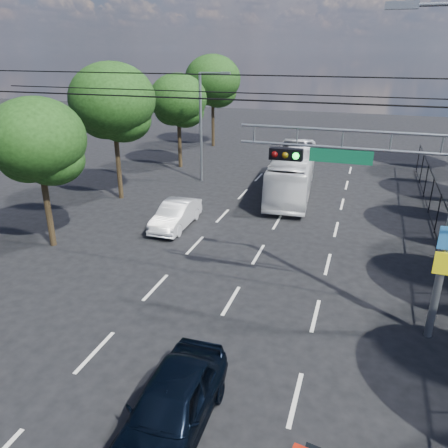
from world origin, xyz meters
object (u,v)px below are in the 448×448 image
at_px(navy_hatchback, 172,406).
at_px(white_bus, 292,172).
at_px(signal_mast, 413,171).
at_px(white_van, 176,215).

height_order(navy_hatchback, white_bus, white_bus).
height_order(signal_mast, navy_hatchback, signal_mast).
bearing_deg(white_van, white_bus, 57.22).
bearing_deg(navy_hatchback, white_van, 112.37).
bearing_deg(signal_mast, white_van, 149.91).
relative_size(navy_hatchback, white_van, 1.09).
bearing_deg(white_van, navy_hatchback, -67.19).
bearing_deg(white_van, signal_mast, -31.04).
height_order(signal_mast, white_van, signal_mast).
bearing_deg(signal_mast, white_bus, 112.61).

